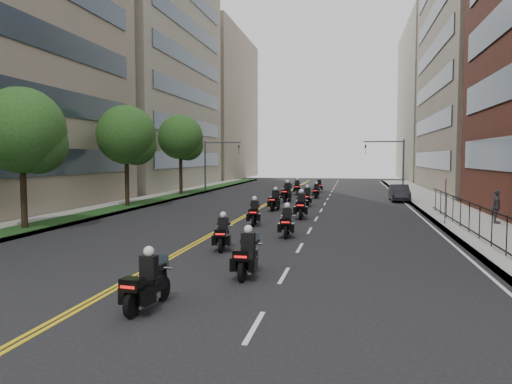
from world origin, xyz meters
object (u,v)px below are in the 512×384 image
motorcycle_4 (254,214)px  motorcycle_8 (287,193)px  motorcycle_9 (316,192)px  motorcycle_6 (275,201)px  motorcycle_2 (223,235)px  motorcycle_3 (287,223)px  motorcycle_1 (247,257)px  motorcycle_10 (297,188)px  motorcycle_11 (319,186)px  parked_sedan (399,193)px  motorcycle_0 (147,285)px  motorcycle_5 (301,207)px  pedestrian_c (496,207)px  motorcycle_7 (307,198)px

motorcycle_4 → motorcycle_8: motorcycle_8 is taller
motorcycle_9 → motorcycle_6: bearing=-97.5°
motorcycle_2 → motorcycle_3: motorcycle_3 is taller
motorcycle_8 → motorcycle_9: size_ratio=1.23×
motorcycle_1 → motorcycle_9: 31.09m
motorcycle_10 → motorcycle_11: (1.98, 4.03, -0.05)m
motorcycle_3 → motorcycle_11: motorcycle_3 is taller
motorcycle_9 → parked_sedan: size_ratio=0.47×
motorcycle_0 → motorcycle_5: motorcycle_5 is taller
motorcycle_6 → motorcycle_10: bearing=95.9°
parked_sedan → motorcycle_9: bearing=164.8°
motorcycle_10 → motorcycle_11: motorcycle_10 is taller
motorcycle_1 → motorcycle_11: bearing=91.4°
motorcycle_2 → parked_sedan: 26.49m
motorcycle_2 → parked_sedan: bearing=61.8°
motorcycle_10 → motorcycle_11: 4.49m
motorcycle_0 → motorcycle_11: bearing=94.5°
motorcycle_4 → parked_sedan: 19.64m
motorcycle_8 → motorcycle_5: bearing=-73.1°
motorcycle_11 → pedestrian_c: size_ratio=1.16×
pedestrian_c → motorcycle_8: bearing=54.1°
motorcycle_11 → motorcycle_9: bearing=-92.5°
motorcycle_8 → pedestrian_c: bearing=-38.8°
motorcycle_5 → motorcycle_7: bearing=89.7°
motorcycle_9 → parked_sedan: motorcycle_9 is taller
motorcycle_11 → motorcycle_8: bearing=-103.2°
motorcycle_1 → motorcycle_0: bearing=-113.6°
motorcycle_7 → motorcycle_5: bearing=-87.5°
motorcycle_4 → motorcycle_2: bearing=-94.6°
motorcycle_3 → motorcycle_10: bearing=92.0°
motorcycle_2 → motorcycle_6: bearing=82.9°
motorcycle_9 → motorcycle_2: bearing=-91.1°
motorcycle_4 → motorcycle_7: size_ratio=0.97×
motorcycle_3 → motorcycle_8: (-2.38, 18.69, 0.10)m
motorcycle_5 → motorcycle_0: bearing=-98.3°
motorcycle_8 → motorcycle_10: bearing=95.3°
parked_sedan → pedestrian_c: (3.80, -15.13, 0.36)m
motorcycle_0 → motorcycle_5: 19.44m
motorcycle_1 → motorcycle_2: (-1.95, 4.38, -0.03)m
motorcycle_1 → motorcycle_9: (0.04, 31.09, -0.05)m
motorcycle_4 → motorcycle_11: 27.34m
motorcycle_7 → motorcycle_9: bearing=89.2°
motorcycle_9 → motorcycle_11: motorcycle_11 is taller
motorcycle_6 → motorcycle_10: 15.46m
parked_sedan → pedestrian_c: pedestrian_c is taller
parked_sedan → motorcycle_6: bearing=-135.6°
motorcycle_7 → motorcycle_9: (0.15, 7.90, -0.06)m
motorcycle_1 → motorcycle_11: (-0.20, 39.23, -0.02)m
motorcycle_5 → motorcycle_7: 7.71m
motorcycle_3 → pedestrian_c: (10.92, 5.85, 0.44)m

